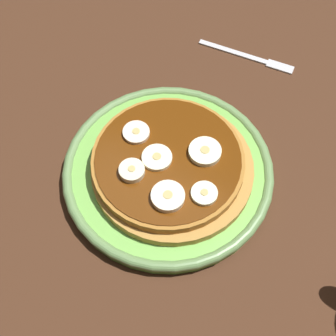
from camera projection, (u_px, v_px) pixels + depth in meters
ground_plane at (168, 183)px, 59.29cm from camera, size 140.00×140.00×3.00cm
plate at (168, 172)px, 57.07cm from camera, size 23.59×23.59×2.00cm
pancake_stack at (171, 167)px, 55.41cm from camera, size 17.83×17.83×2.38cm
banana_slice_0 at (157, 158)px, 54.35cm from camera, size 3.27×3.27×0.69cm
banana_slice_1 at (204, 194)px, 52.16cm from camera, size 2.77×2.77×0.68cm
banana_slice_2 at (136, 133)px, 56.00cm from camera, size 2.98×2.98×0.68cm
banana_slice_3 at (168, 197)px, 51.84cm from camera, size 3.50×3.50×0.93cm
banana_slice_4 at (205, 152)px, 54.62cm from camera, size 3.54×3.54×0.88cm
banana_slice_5 at (132, 171)px, 53.35cm from camera, size 2.74×2.74×0.99cm
fork at (252, 57)px, 66.89cm from camera, size 13.02×2.53×0.50cm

